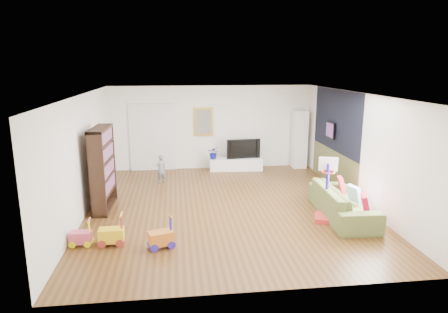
{
  "coord_description": "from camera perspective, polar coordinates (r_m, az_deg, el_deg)",
  "views": [
    {
      "loc": [
        -1.17,
        -9.06,
        3.35
      ],
      "look_at": [
        0.0,
        0.4,
        1.15
      ],
      "focal_mm": 32.0,
      "sensor_mm": 36.0,
      "label": 1
    }
  ],
  "objects": [
    {
      "name": "ride_on_orange",
      "position": [
        7.64,
        -9.03,
        -10.7
      ],
      "size": [
        0.52,
        0.4,
        0.61
      ],
      "primitive_type": "cube",
      "rotation": [
        0.0,
        0.0,
        0.3
      ],
      "color": "orange",
      "rests_on": "ground"
    },
    {
      "name": "navy_accent",
      "position": [
        11.45,
        15.71,
        4.98
      ],
      "size": [
        0.01,
        3.2,
        1.7
      ],
      "primitive_type": "cube",
      "color": "black",
      "rests_on": "wall_right"
    },
    {
      "name": "painting_back",
      "position": [
        12.93,
        -2.91,
        4.98
      ],
      "size": [
        0.62,
        0.06,
        0.92
      ],
      "primitive_type": "cube",
      "color": "gold",
      "rests_on": "wall_back"
    },
    {
      "name": "wall_left",
      "position": [
        9.51,
        -19.51,
        0.09
      ],
      "size": [
        0.0,
        7.5,
        2.7
      ],
      "primitive_type": "cube",
      "color": "silver",
      "rests_on": "ground"
    },
    {
      "name": "sofa",
      "position": [
        9.38,
        16.58,
        -6.3
      ],
      "size": [
        1.03,
        2.37,
        0.68
      ],
      "primitive_type": "imported",
      "rotation": [
        0.0,
        0.0,
        1.52
      ],
      "color": "olive",
      "rests_on": "ground"
    },
    {
      "name": "ceiling",
      "position": [
        9.16,
        0.31,
        8.92
      ],
      "size": [
        6.5,
        7.5,
        0.0
      ],
      "primitive_type": "cube",
      "color": "white",
      "rests_on": "ground"
    },
    {
      "name": "tv",
      "position": [
        12.91,
        2.69,
        1.2
      ],
      "size": [
        1.1,
        0.24,
        0.63
      ],
      "primitive_type": "imported",
      "rotation": [
        0.0,
        0.0,
        0.09
      ],
      "color": "black",
      "rests_on": "media_console"
    },
    {
      "name": "olive_wainscot",
      "position": [
        11.7,
        15.3,
        -1.57
      ],
      "size": [
        0.01,
        3.2,
        1.0
      ],
      "primitive_type": "cube",
      "color": "brown",
      "rests_on": "wall_right"
    },
    {
      "name": "pillow_center",
      "position": [
        9.39,
        18.13,
        -5.11
      ],
      "size": [
        0.17,
        0.39,
        0.38
      ],
      "primitive_type": "cube",
      "rotation": [
        0.0,
        0.0,
        0.2
      ],
      "color": "white",
      "rests_on": "sofa"
    },
    {
      "name": "bookshelf",
      "position": [
        9.76,
        -16.95,
        -1.68
      ],
      "size": [
        0.4,
        1.34,
        1.95
      ],
      "primitive_type": "cube",
      "rotation": [
        0.0,
        0.0,
        -0.04
      ],
      "color": "#311D13",
      "rests_on": "ground"
    },
    {
      "name": "tall_cabinet",
      "position": [
        13.39,
        10.73,
        2.43
      ],
      "size": [
        0.46,
        0.46,
        1.89
      ],
      "primitive_type": "cube",
      "rotation": [
        0.0,
        0.0,
        -0.04
      ],
      "color": "white",
      "rests_on": "ground"
    },
    {
      "name": "vase_plant",
      "position": [
        12.74,
        -1.48,
        0.55
      ],
      "size": [
        0.45,
        0.42,
        0.42
      ],
      "primitive_type": "imported",
      "rotation": [
        0.0,
        0.0,
        -0.26
      ],
      "color": "navy",
      "rests_on": "media_console"
    },
    {
      "name": "floor",
      "position": [
        9.73,
        0.29,
        -7.14
      ],
      "size": [
        6.5,
        7.5,
        0.0
      ],
      "primitive_type": "cube",
      "color": "brown",
      "rests_on": "ground"
    },
    {
      "name": "wall_right",
      "position": [
        10.28,
        18.58,
        1.09
      ],
      "size": [
        0.0,
        7.5,
        2.7
      ],
      "primitive_type": "cube",
      "color": "silver",
      "rests_on": "ground"
    },
    {
      "name": "doorway",
      "position": [
        13.0,
        -10.16,
        2.6
      ],
      "size": [
        1.45,
        0.06,
        2.1
      ],
      "primitive_type": "cube",
      "color": "white",
      "rests_on": "ground"
    },
    {
      "name": "pillow_left",
      "position": [
        8.83,
        19.51,
        -6.37
      ],
      "size": [
        0.21,
        0.38,
        0.37
      ],
      "primitive_type": "cube",
      "rotation": [
        0.0,
        0.0,
        -0.31
      ],
      "color": "#BF0C34",
      "rests_on": "sofa"
    },
    {
      "name": "artwork_right",
      "position": [
        11.65,
        14.95,
        3.67
      ],
      "size": [
        0.04,
        0.56,
        0.46
      ],
      "primitive_type": "cube",
      "color": "#7F3F8C",
      "rests_on": "wall_right"
    },
    {
      "name": "child",
      "position": [
        11.64,
        -8.99,
        -1.77
      ],
      "size": [
        0.36,
        0.33,
        0.83
      ],
      "primitive_type": "imported",
      "rotation": [
        0.0,
        0.0,
        3.72
      ],
      "color": "slate",
      "rests_on": "ground"
    },
    {
      "name": "wall_back",
      "position": [
        13.02,
        -1.81,
        4.16
      ],
      "size": [
        6.5,
        0.0,
        2.7
      ],
      "primitive_type": "cube",
      "color": "white",
      "rests_on": "ground"
    },
    {
      "name": "wall_front",
      "position": [
        5.8,
        5.07,
        -7.26
      ],
      "size": [
        6.5,
        0.0,
        2.7
      ],
      "primitive_type": "cube",
      "color": "white",
      "rests_on": "ground"
    },
    {
      "name": "pillow_right",
      "position": [
        10.01,
        16.43,
        -3.88
      ],
      "size": [
        0.18,
        0.38,
        0.37
      ],
      "primitive_type": "cube",
      "rotation": [
        0.0,
        0.0,
        -0.23
      ],
      "color": "red",
      "rests_on": "sofa"
    },
    {
      "name": "ride_on_pink",
      "position": [
        8.12,
        -19.81,
        -10.2
      ],
      "size": [
        0.4,
        0.26,
        0.52
      ],
      "primitive_type": "cube",
      "rotation": [
        0.0,
        0.0,
        -0.06
      ],
      "color": "#D44D67",
      "rests_on": "ground"
    },
    {
      "name": "ride_on_yellow",
      "position": [
        7.95,
        -15.83,
        -10.04
      ],
      "size": [
        0.46,
        0.29,
        0.61
      ],
      "primitive_type": "cube",
      "rotation": [
        0.0,
        0.0,
        -0.0
      ],
      "color": "yellow",
      "rests_on": "ground"
    },
    {
      "name": "basketball_hoop",
      "position": [
        8.97,
        14.53,
        -4.66
      ],
      "size": [
        0.64,
        0.71,
        1.39
      ],
      "primitive_type": "cube",
      "rotation": [
        0.0,
        0.0,
        -0.34
      ],
      "color": "red",
      "rests_on": "ground"
    },
    {
      "name": "media_console",
      "position": [
        12.94,
        1.72,
        -1.11
      ],
      "size": [
        1.72,
        0.52,
        0.4
      ],
      "primitive_type": "cube",
      "rotation": [
        0.0,
        0.0,
        -0.06
      ],
      "color": "white",
      "rests_on": "ground"
    }
  ]
}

